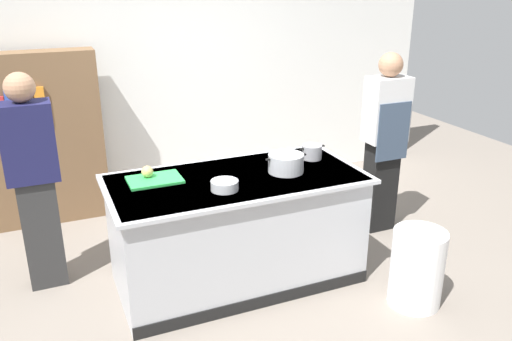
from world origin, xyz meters
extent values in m
plane|color=slate|center=(0.00, 0.00, 0.00)|extent=(10.00, 10.00, 0.00)
cube|color=white|center=(0.00, 2.10, 1.50)|extent=(6.40, 0.12, 3.00)
cube|color=#B7BABF|center=(0.00, 0.00, 0.45)|extent=(1.90, 0.90, 0.90)
cube|color=#B7BABF|center=(0.00, 0.00, 0.89)|extent=(1.98, 0.98, 0.03)
cube|color=black|center=(0.00, -0.46, 0.05)|extent=(1.90, 0.01, 0.10)
cube|color=green|center=(-0.60, 0.17, 0.91)|extent=(0.40, 0.28, 0.02)
sphere|color=tan|center=(-0.64, 0.22, 0.97)|extent=(0.09, 0.09, 0.09)
cylinder|color=#B7BABF|center=(0.40, -0.04, 0.97)|extent=(0.28, 0.28, 0.15)
cube|color=black|center=(0.25, -0.04, 1.02)|extent=(0.04, 0.02, 0.01)
cube|color=black|center=(0.56, -0.04, 1.02)|extent=(0.04, 0.02, 0.01)
cylinder|color=#99999E|center=(0.74, 0.16, 0.96)|extent=(0.17, 0.17, 0.12)
cube|color=black|center=(0.65, 0.16, 1.00)|extent=(0.04, 0.02, 0.01)
cube|color=black|center=(0.84, 0.16, 1.00)|extent=(0.04, 0.02, 0.01)
cylinder|color=#B7BABF|center=(-0.17, -0.20, 0.94)|extent=(0.20, 0.20, 0.07)
cylinder|color=white|center=(1.12, -0.84, 0.30)|extent=(0.40, 0.40, 0.60)
cube|color=black|center=(1.61, 0.33, 0.45)|extent=(0.28, 0.20, 0.90)
cube|color=silver|center=(1.61, 0.33, 1.20)|extent=(0.38, 0.24, 0.60)
sphere|color=#A87A5B|center=(1.61, 0.33, 1.61)|extent=(0.22, 0.22, 0.22)
cube|color=#38475B|center=(1.61, 0.21, 1.02)|extent=(0.34, 0.02, 0.54)
cube|color=#2C2C2C|center=(-1.43, 0.56, 0.45)|extent=(0.28, 0.20, 0.90)
cube|color=#1A1B45|center=(-1.43, 0.56, 1.20)|extent=(0.38, 0.24, 0.60)
sphere|color=#A87A5B|center=(-1.43, 0.56, 1.61)|extent=(0.22, 0.22, 0.22)
cube|color=brown|center=(-1.31, 1.80, 0.85)|extent=(1.10, 0.28, 1.70)
cube|color=red|center=(-1.63, 1.64, 1.21)|extent=(0.06, 0.03, 0.25)
cube|color=#3351B7|center=(-1.56, 1.64, 1.25)|extent=(0.06, 0.03, 0.32)
cube|color=teal|center=(-1.48, 1.64, 1.21)|extent=(0.08, 0.03, 0.25)
cube|color=yellow|center=(-1.39, 1.64, 1.24)|extent=(0.07, 0.03, 0.31)
cube|color=orange|center=(-1.30, 1.64, 1.24)|extent=(0.09, 0.03, 0.31)
camera|label=1|loc=(-1.34, -3.51, 2.37)|focal=36.79mm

